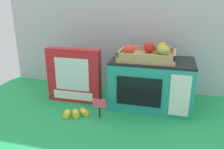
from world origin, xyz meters
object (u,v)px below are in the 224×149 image
object	(u,v)px
toy_microwave	(151,83)
loose_toy_banana	(76,113)
price_sign	(99,105)
food_groups_crate	(148,54)
cookie_set_box	(74,76)

from	to	relation	value
toy_microwave	loose_toy_banana	xyz separation A→B (m)	(-0.35, -0.22, -0.12)
price_sign	food_groups_crate	bearing A→B (deg)	44.90
food_groups_crate	price_sign	xyz separation A→B (m)	(-0.21, -0.21, -0.22)
toy_microwave	loose_toy_banana	world-z (taller)	toy_microwave
toy_microwave	food_groups_crate	size ratio (longest dim) A/B	1.50
toy_microwave	loose_toy_banana	distance (m)	0.44
cookie_set_box	loose_toy_banana	bearing A→B (deg)	-66.47
cookie_set_box	loose_toy_banana	size ratio (longest dim) A/B	2.47
food_groups_crate	price_sign	distance (m)	0.37
cookie_set_box	price_sign	size ratio (longest dim) A/B	3.09
food_groups_crate	toy_microwave	bearing A→B (deg)	-8.13
loose_toy_banana	price_sign	bearing A→B (deg)	9.90
toy_microwave	food_groups_crate	distance (m)	0.16
toy_microwave	cookie_set_box	distance (m)	0.44
cookie_set_box	loose_toy_banana	xyz separation A→B (m)	(0.08, -0.18, -0.14)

